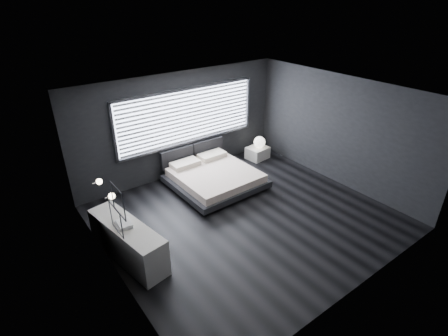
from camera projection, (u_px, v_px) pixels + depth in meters
room at (248, 162)px, 7.27m from camera, size 6.04×6.00×2.80m
window at (188, 116)px, 9.21m from camera, size 4.14×0.09×1.52m
headboard at (193, 152)px, 9.67m from camera, size 1.96×0.16×0.52m
sconce_near at (112, 196)px, 5.69m from camera, size 0.18×0.11×0.11m
sconce_far at (99, 182)px, 6.12m from camera, size 0.18×0.11×0.11m
wall_art_upper at (118, 201)px, 5.10m from camera, size 0.01×0.48×0.48m
wall_art_lower at (116, 219)px, 5.49m from camera, size 0.01×0.48×0.48m
bed at (215, 177)px, 9.06m from camera, size 2.16×2.06×0.55m
nightstand at (258, 153)px, 10.58m from camera, size 0.66×0.57×0.36m
orb_lamp at (259, 142)px, 10.43m from camera, size 0.34×0.34×0.34m
dresser at (128, 241)px, 6.57m from camera, size 0.84×1.96×0.76m
book_stack at (124, 224)px, 6.37m from camera, size 0.34×0.41×0.07m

